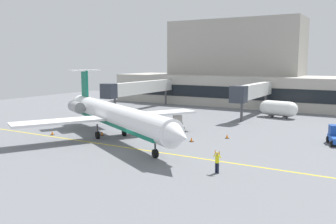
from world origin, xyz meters
The scene contains 12 objects.
ground centered at (0.00, 0.00, -0.05)m, with size 120.00×120.00×0.11m.
terminal_building centered at (-4.60, 48.92, 7.02)m, with size 63.59×16.50×19.08m.
jet_bridge_west centered at (-19.25, 28.15, 4.38)m, with size 2.40×22.19×5.74m.
jet_bridge_east centered at (3.17, 30.35, 4.48)m, with size 2.40×17.85×5.85m.
regional_jet centered at (-6.38, 4.07, 2.99)m, with size 30.21×22.64×8.38m.
belt_loader centered at (-2.17, 13.22, 0.89)m, with size 3.25×4.03×1.92m.
fuel_tank centered at (7.29, 31.88, 1.61)m, with size 6.64×3.19×2.92m.
marshaller centered at (10.63, -2.86, 1.04)m, with size 0.83×0.34×2.03m.
safety_cone_alpha centered at (6.01, 11.32, 0.25)m, with size 0.47×0.47×0.55m.
safety_cone_bravo centered at (-14.69, 1.59, 0.25)m, with size 0.47×0.47×0.55m.
safety_cone_charlie centered at (-8.89, 4.77, 0.25)m, with size 0.47×0.47×0.55m.
safety_cone_delta centered at (3.00, 7.32, 0.25)m, with size 0.47×0.47×0.55m.
Camera 1 is at (22.66, -31.73, 9.73)m, focal length 39.31 mm.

